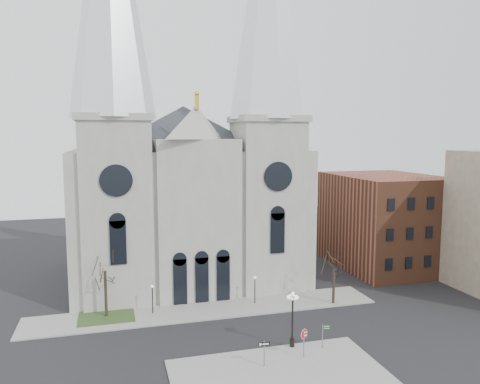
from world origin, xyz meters
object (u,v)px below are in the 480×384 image
object	(u,v)px
street_name_sign	(323,334)
stop_sign	(304,337)
one_way_sign	(264,349)
globe_lamp	(293,312)

from	to	relation	value
street_name_sign	stop_sign	bearing A→B (deg)	-137.89
one_way_sign	street_name_sign	xyz separation A→B (m)	(6.47, 1.88, -0.21)
stop_sign	globe_lamp	size ratio (longest dim) A/B	0.50
one_way_sign	stop_sign	bearing A→B (deg)	12.97
globe_lamp	street_name_sign	world-z (taller)	globe_lamp
stop_sign	street_name_sign	world-z (taller)	stop_sign
stop_sign	globe_lamp	world-z (taller)	globe_lamp
one_way_sign	globe_lamp	bearing A→B (deg)	41.99
stop_sign	one_way_sign	xyz separation A→B (m)	(-3.94, -0.60, -0.36)
stop_sign	one_way_sign	distance (m)	4.00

